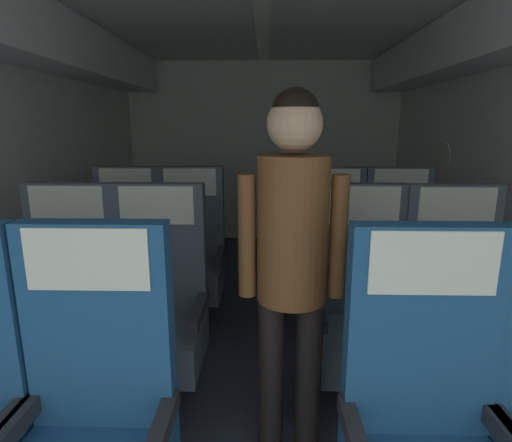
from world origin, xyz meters
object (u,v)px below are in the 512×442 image
object	(u,v)px
seat_b_right_aisle	(452,315)
seat_b_right_window	(360,312)
seat_b_left_aisle	(158,312)
seat_c_right_window	(332,259)
seat_a_left_aisle	(92,434)
seat_c_left_aisle	(190,258)
seat_c_left_window	(127,257)
flight_attendant	(292,247)
seat_c_right_aisle	(398,259)
seat_b_left_window	(70,311)

from	to	relation	value
seat_b_right_aisle	seat_b_right_window	distance (m)	0.48
seat_b_left_aisle	seat_c_right_window	distance (m)	1.40
seat_a_left_aisle	seat_c_left_aisle	size ratio (longest dim) A/B	1.00
seat_c_left_window	flight_attendant	world-z (taller)	flight_attendant
seat_b_right_aisle	seat_c_right_aisle	distance (m)	0.92
seat_b_right_aisle	seat_a_left_aisle	bearing A→B (deg)	-149.85
seat_c_right_window	flight_attendant	world-z (taller)	flight_attendant
seat_b_right_aisle	seat_c_right_aisle	size ratio (longest dim) A/B	1.00
seat_b_right_aisle	seat_c_left_window	xyz separation A→B (m)	(-2.02, 0.91, 0.00)
seat_c_right_window	flight_attendant	size ratio (longest dim) A/B	0.72
seat_b_right_window	seat_c_right_window	distance (m)	0.90
seat_b_right_window	flight_attendant	size ratio (longest dim) A/B	0.72
seat_b_left_window	seat_c_right_aisle	world-z (taller)	same
seat_b_left_aisle	seat_c_left_window	size ratio (longest dim) A/B	1.00
seat_a_left_aisle	seat_b_left_aisle	world-z (taller)	same
seat_b_right_aisle	seat_c_left_aisle	world-z (taller)	same
seat_a_left_aisle	seat_b_left_aisle	size ratio (longest dim) A/B	1.00
seat_c_left_aisle	seat_a_left_aisle	bearing A→B (deg)	-89.61
seat_b_right_window	seat_c_right_aisle	distance (m)	1.02
seat_b_right_aisle	seat_b_right_window	bearing A→B (deg)	177.61
seat_a_left_aisle	seat_c_left_window	bearing A→B (deg)	105.18
seat_b_right_window	seat_c_right_window	xyz separation A→B (m)	(-0.01, 0.90, 0.00)
seat_b_left_window	seat_b_right_window	size ratio (longest dim) A/B	1.00
seat_c_left_aisle	seat_b_right_window	bearing A→B (deg)	-40.20
seat_b_right_window	seat_c_right_aisle	bearing A→B (deg)	61.70
seat_b_left_window	seat_c_right_window	xyz separation A→B (m)	(1.53, 0.92, 0.00)
seat_b_left_aisle	seat_c_right_window	world-z (taller)	same
flight_attendant	seat_b_left_aisle	bearing A→B (deg)	-29.02
seat_b_right_window	seat_b_left_aisle	bearing A→B (deg)	-179.00
seat_a_left_aisle	seat_b_right_aisle	distance (m)	1.77
seat_b_left_window	flight_attendant	size ratio (longest dim) A/B	0.72
seat_c_right_window	seat_b_left_aisle	bearing A→B (deg)	-139.14
seat_c_right_aisle	seat_c_left_window	bearing A→B (deg)	-179.83
seat_a_left_aisle	seat_c_left_window	distance (m)	1.86
flight_attendant	seat_c_left_aisle	bearing A→B (deg)	-60.03
seat_c_right_aisle	seat_c_right_window	bearing A→B (deg)	-179.88
seat_b_left_aisle	seat_b_right_aisle	bearing A→B (deg)	-0.05
seat_c_left_aisle	flight_attendant	distance (m)	1.58
seat_b_right_aisle	seat_c_left_window	bearing A→B (deg)	155.63
seat_b_left_window	seat_b_left_aisle	xyz separation A→B (m)	(0.47, -0.00, 0.00)
seat_c_left_aisle	seat_c_right_window	size ratio (longest dim) A/B	1.00
seat_b_left_aisle	seat_c_left_window	distance (m)	1.03
seat_c_right_aisle	seat_b_left_aisle	bearing A→B (deg)	-149.39
seat_b_left_window	seat_a_left_aisle	bearing A→B (deg)	-61.02
seat_b_left_aisle	flight_attendant	world-z (taller)	flight_attendant
seat_b_right_aisle	seat_c_left_aisle	size ratio (longest dim) A/B	1.00
seat_b_right_window	seat_c_left_window	distance (m)	1.78
seat_c_right_window	flight_attendant	bearing A→B (deg)	-105.94
seat_a_left_aisle	seat_b_left_window	bearing A→B (deg)	118.98
seat_b_right_window	seat_c_right_window	world-z (taller)	same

